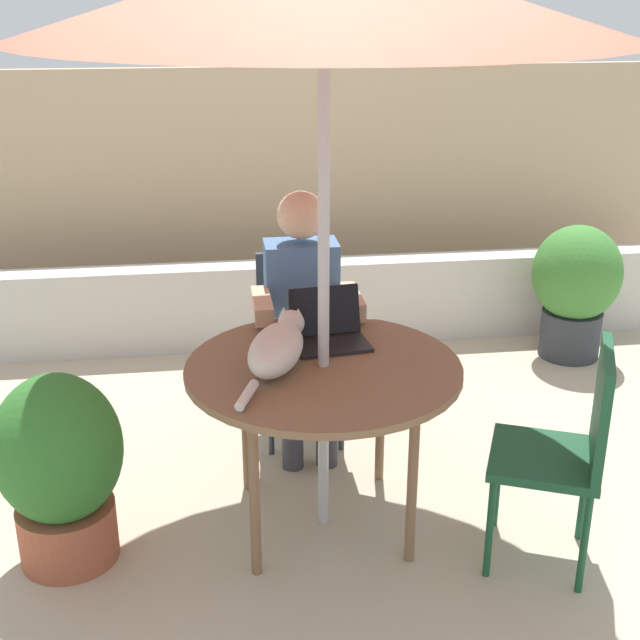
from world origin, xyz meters
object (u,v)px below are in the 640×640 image
(chair_occupied, at_px, (300,330))
(chair_empty, at_px, (570,441))
(patio_table, at_px, (323,378))
(potted_plant_corner, at_px, (60,465))
(person_seated, at_px, (303,309))
(potted_plant_near_fence, at_px, (576,285))
(laptop, at_px, (328,327))
(cat, at_px, (278,348))

(chair_occupied, xyz_separation_m, chair_empty, (0.87, -1.21, 0.00))
(patio_table, relative_size, potted_plant_corner, 1.39)
(person_seated, bearing_deg, potted_plant_corner, -142.70)
(chair_occupied, bearing_deg, potted_plant_near_fence, 21.34)
(chair_empty, distance_m, potted_plant_corner, 1.92)
(person_seated, relative_size, laptop, 3.77)
(chair_occupied, xyz_separation_m, potted_plant_near_fence, (1.71, 0.67, -0.08))
(chair_empty, bearing_deg, person_seated, 129.50)
(person_seated, bearing_deg, chair_empty, -50.50)
(patio_table, xyz_separation_m, cat, (-0.18, 0.00, 0.14))
(patio_table, height_order, potted_plant_near_fence, potted_plant_near_fence)
(person_seated, distance_m, laptop, 0.45)
(laptop, height_order, cat, laptop)
(chair_empty, relative_size, cat, 1.48)
(patio_table, bearing_deg, laptop, 77.90)
(cat, bearing_deg, patio_table, -1.16)
(patio_table, xyz_separation_m, laptop, (0.05, 0.24, 0.12))
(chair_occupied, relative_size, potted_plant_corner, 1.15)
(laptop, relative_size, potted_plant_near_fence, 0.41)
(potted_plant_near_fence, xyz_separation_m, potted_plant_corner, (-2.73, -1.61, -0.04))
(person_seated, height_order, potted_plant_corner, person_seated)
(chair_empty, xyz_separation_m, laptop, (-0.82, 0.61, 0.25))
(patio_table, xyz_separation_m, potted_plant_near_fence, (1.71, 1.51, -0.22))
(laptop, bearing_deg, cat, -134.50)
(patio_table, relative_size, chair_empty, 1.21)
(chair_occupied, distance_m, chair_empty, 1.49)
(chair_occupied, bearing_deg, patio_table, -90.00)
(patio_table, bearing_deg, potted_plant_corner, -174.48)
(laptop, height_order, potted_plant_corner, laptop)
(chair_empty, distance_m, cat, 1.15)
(chair_occupied, distance_m, person_seated, 0.23)
(person_seated, relative_size, cat, 2.03)
(chair_empty, height_order, cat, chair_empty)
(chair_occupied, distance_m, potted_plant_near_fence, 1.84)
(chair_occupied, relative_size, potted_plant_near_fence, 1.11)
(chair_empty, bearing_deg, patio_table, 156.57)
(laptop, distance_m, potted_plant_near_fence, 2.12)
(chair_empty, relative_size, laptop, 2.74)
(chair_empty, bearing_deg, laptop, 143.22)
(patio_table, bearing_deg, chair_empty, -23.43)
(patio_table, relative_size, laptop, 3.30)
(person_seated, bearing_deg, chair_occupied, 90.00)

